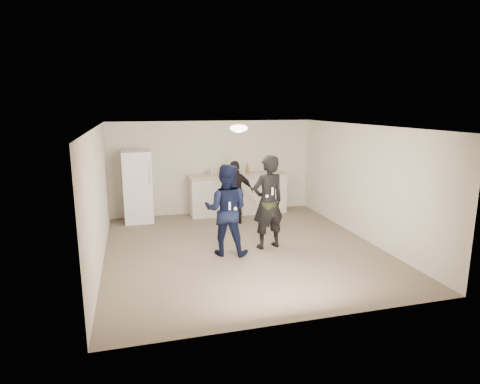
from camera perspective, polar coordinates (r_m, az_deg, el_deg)
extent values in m
plane|color=#6B5B4C|center=(8.40, 0.36, -7.97)|extent=(6.00, 6.00, 0.00)
plane|color=silver|center=(7.90, 0.38, 9.32)|extent=(6.00, 6.00, 0.00)
plane|color=beige|center=(10.93, -3.84, 3.51)|extent=(6.00, 0.00, 6.00)
plane|color=beige|center=(5.32, 9.09, -5.98)|extent=(6.00, 0.00, 6.00)
plane|color=beige|center=(7.80, -19.49, -0.70)|extent=(0.00, 6.00, 6.00)
plane|color=beige|center=(9.17, 17.17, 1.30)|extent=(0.00, 6.00, 6.00)
cube|color=silver|center=(10.89, -0.23, -0.38)|extent=(2.60, 0.56, 1.05)
cube|color=beige|center=(10.78, -0.23, 2.44)|extent=(2.68, 0.64, 0.04)
cube|color=white|center=(10.39, -14.34, 0.74)|extent=(0.70, 0.70, 1.80)
cylinder|color=silver|center=(9.97, -12.81, 2.67)|extent=(0.02, 0.02, 0.60)
ellipsoid|color=white|center=(8.19, -0.19, 9.07)|extent=(0.36, 0.36, 0.16)
cylinder|color=#ABACB0|center=(10.61, -4.47, 2.82)|extent=(0.08, 0.08, 0.17)
imported|color=#0E183D|center=(7.84, -1.98, -2.56)|extent=(1.07, 0.97, 1.80)
imported|color=black|center=(8.18, 4.01, -1.46)|extent=(0.79, 0.60, 1.94)
cylinder|color=#2C3317|center=(8.21, 3.99, -2.27)|extent=(0.34, 0.34, 0.28)
imported|color=black|center=(9.91, -0.62, -0.07)|extent=(0.96, 0.46, 1.58)
cube|color=white|center=(7.53, -1.50, -1.99)|extent=(0.04, 0.04, 0.15)
sphere|color=white|center=(7.61, -0.67, -2.39)|extent=(0.07, 0.07, 0.07)
cube|color=white|center=(7.89, 4.63, 0.11)|extent=(0.04, 0.04, 0.15)
sphere|color=white|center=(7.91, 3.86, -0.59)|extent=(0.07, 0.07, 0.07)
cylinder|color=silver|center=(10.91, 0.55, 3.13)|extent=(0.07, 0.07, 0.18)
cylinder|color=#13431D|center=(10.63, -2.53, 2.95)|extent=(0.07, 0.07, 0.20)
cylinder|color=#9F6B17|center=(10.85, 1.04, 3.19)|extent=(0.07, 0.07, 0.22)
cylinder|color=#8B5014|center=(10.75, -2.61, 3.00)|extent=(0.08, 0.08, 0.18)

